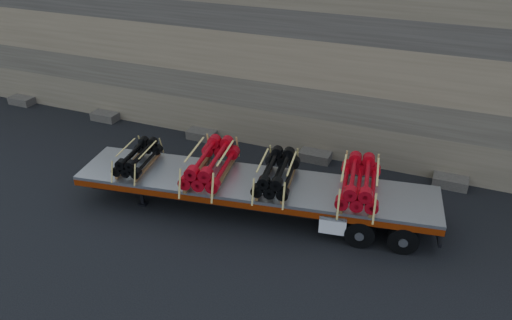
# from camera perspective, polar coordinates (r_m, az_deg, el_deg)

# --- Properties ---
(ground) EXTENTS (120.00, 120.00, 0.00)m
(ground) POSITION_cam_1_polar(r_m,az_deg,el_deg) (16.55, -4.67, -5.93)
(ground) COLOR black
(ground) RESTS_ON ground
(rock_wall) EXTENTS (44.00, 3.00, 7.00)m
(rock_wall) POSITION_cam_1_polar(r_m,az_deg,el_deg) (20.47, 3.34, 11.95)
(rock_wall) COLOR #7A6B54
(rock_wall) RESTS_ON ground
(trailer) EXTENTS (11.73, 3.97, 1.15)m
(trailer) POSITION_cam_1_polar(r_m,az_deg,el_deg) (16.20, -0.26, -4.22)
(trailer) COLOR #B5B8BD
(trailer) RESTS_ON ground
(bundle_front) EXTENTS (1.24, 2.04, 0.68)m
(bundle_front) POSITION_cam_1_polar(r_m,az_deg,el_deg) (17.01, -13.35, 0.21)
(bundle_front) COLOR black
(bundle_front) RESTS_ON trailer
(bundle_midfront) EXTENTS (1.63, 2.68, 0.89)m
(bundle_midfront) POSITION_cam_1_polar(r_m,az_deg,el_deg) (16.03, -5.22, -0.48)
(bundle_midfront) COLOR red
(bundle_midfront) RESTS_ON trailer
(bundle_midrear) EXTENTS (1.45, 2.39, 0.79)m
(bundle_midrear) POSITION_cam_1_polar(r_m,az_deg,el_deg) (15.55, 2.39, -1.56)
(bundle_midrear) COLOR black
(bundle_midrear) RESTS_ON trailer
(bundle_rear) EXTENTS (1.57, 2.58, 0.86)m
(bundle_rear) POSITION_cam_1_polar(r_m,az_deg,el_deg) (15.32, 11.72, -2.57)
(bundle_rear) COLOR red
(bundle_rear) RESTS_ON trailer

